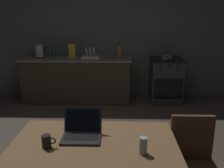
{
  "coord_description": "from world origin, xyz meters",
  "views": [
    {
      "loc": [
        0.27,
        -2.72,
        1.77
      ],
      "look_at": [
        0.17,
        0.75,
        0.78
      ],
      "focal_mm": 41.38,
      "sensor_mm": 36.0,
      "label": 1
    }
  ],
  "objects_px": {
    "electric_kettle": "(40,51)",
    "dish_rack": "(91,56)",
    "stove_oven": "(166,80)",
    "chair": "(193,160)",
    "bottle_b": "(54,51)",
    "coffee_mug": "(47,141)",
    "laptop": "(82,132)",
    "bottle": "(119,51)",
    "dining_table": "(94,151)",
    "drinking_glass": "(143,146)",
    "cereal_box": "(72,51)",
    "frying_pan": "(167,57)"
  },
  "relations": [
    {
      "from": "bottle_b",
      "to": "coffee_mug",
      "type": "bearing_deg",
      "value": -77.24
    },
    {
      "from": "dining_table",
      "to": "coffee_mug",
      "type": "xyz_separation_m",
      "value": [
        -0.36,
        -0.07,
        0.12
      ]
    },
    {
      "from": "bottle_b",
      "to": "frying_pan",
      "type": "bearing_deg",
      "value": -2.84
    },
    {
      "from": "electric_kettle",
      "to": "bottle",
      "type": "bearing_deg",
      "value": -1.84
    },
    {
      "from": "bottle_b",
      "to": "chair",
      "type": "bearing_deg",
      "value": -57.49
    },
    {
      "from": "dining_table",
      "to": "bottle",
      "type": "bearing_deg",
      "value": 86.41
    },
    {
      "from": "dining_table",
      "to": "dish_rack",
      "type": "relative_size",
      "value": 3.91
    },
    {
      "from": "coffee_mug",
      "to": "cereal_box",
      "type": "xyz_separation_m",
      "value": [
        -0.37,
        3.24,
        0.21
      ]
    },
    {
      "from": "laptop",
      "to": "bottle",
      "type": "relative_size",
      "value": 1.09
    },
    {
      "from": "chair",
      "to": "bottle_b",
      "type": "height_order",
      "value": "bottle_b"
    },
    {
      "from": "bottle",
      "to": "chair",
      "type": "bearing_deg",
      "value": -77.42
    },
    {
      "from": "stove_oven",
      "to": "chair",
      "type": "relative_size",
      "value": 0.99
    },
    {
      "from": "chair",
      "to": "dish_rack",
      "type": "height_order",
      "value": "dish_rack"
    },
    {
      "from": "drinking_glass",
      "to": "cereal_box",
      "type": "distance_m",
      "value": 3.5
    },
    {
      "from": "electric_kettle",
      "to": "drinking_glass",
      "type": "relative_size",
      "value": 2.0
    },
    {
      "from": "bottle",
      "to": "cereal_box",
      "type": "relative_size",
      "value": 1.13
    },
    {
      "from": "bottle",
      "to": "cereal_box",
      "type": "xyz_separation_m",
      "value": [
        -0.93,
        0.07,
        -0.01
      ]
    },
    {
      "from": "chair",
      "to": "electric_kettle",
      "type": "height_order",
      "value": "electric_kettle"
    },
    {
      "from": "chair",
      "to": "dish_rack",
      "type": "bearing_deg",
      "value": 119.27
    },
    {
      "from": "cereal_box",
      "to": "dish_rack",
      "type": "xyz_separation_m",
      "value": [
        0.37,
        -0.02,
        -0.08
      ]
    },
    {
      "from": "stove_oven",
      "to": "dish_rack",
      "type": "bearing_deg",
      "value": 179.9
    },
    {
      "from": "coffee_mug",
      "to": "dish_rack",
      "type": "relative_size",
      "value": 0.32
    },
    {
      "from": "dish_rack",
      "to": "bottle_b",
      "type": "relative_size",
      "value": 1.35
    },
    {
      "from": "dish_rack",
      "to": "bottle",
      "type": "bearing_deg",
      "value": -5.11
    },
    {
      "from": "coffee_mug",
      "to": "bottle_b",
      "type": "bearing_deg",
      "value": 102.76
    },
    {
      "from": "dining_table",
      "to": "laptop",
      "type": "relative_size",
      "value": 4.16
    },
    {
      "from": "bottle",
      "to": "bottle_b",
      "type": "distance_m",
      "value": 1.31
    },
    {
      "from": "cereal_box",
      "to": "bottle_b",
      "type": "height_order",
      "value": "cereal_box"
    },
    {
      "from": "chair",
      "to": "frying_pan",
      "type": "bearing_deg",
      "value": 92.0
    },
    {
      "from": "electric_kettle",
      "to": "dish_rack",
      "type": "height_order",
      "value": "electric_kettle"
    },
    {
      "from": "stove_oven",
      "to": "frying_pan",
      "type": "distance_m",
      "value": 0.47
    },
    {
      "from": "dining_table",
      "to": "coffee_mug",
      "type": "bearing_deg",
      "value": -168.99
    },
    {
      "from": "cereal_box",
      "to": "laptop",
      "type": "bearing_deg",
      "value": -78.56
    },
    {
      "from": "dining_table",
      "to": "frying_pan",
      "type": "bearing_deg",
      "value": 70.33
    },
    {
      "from": "chair",
      "to": "drinking_glass",
      "type": "bearing_deg",
      "value": -140.09
    },
    {
      "from": "dining_table",
      "to": "bottle_b",
      "type": "xyz_separation_m",
      "value": [
        -1.1,
        3.23,
        0.32
      ]
    },
    {
      "from": "electric_kettle",
      "to": "chair",
      "type": "bearing_deg",
      "value": -53.42
    },
    {
      "from": "coffee_mug",
      "to": "cereal_box",
      "type": "height_order",
      "value": "cereal_box"
    },
    {
      "from": "stove_oven",
      "to": "frying_pan",
      "type": "height_order",
      "value": "frying_pan"
    },
    {
      "from": "laptop",
      "to": "drinking_glass",
      "type": "bearing_deg",
      "value": -26.52
    },
    {
      "from": "bottle",
      "to": "drinking_glass",
      "type": "height_order",
      "value": "bottle"
    },
    {
      "from": "stove_oven",
      "to": "bottle_b",
      "type": "height_order",
      "value": "bottle_b"
    },
    {
      "from": "stove_oven",
      "to": "bottle",
      "type": "height_order",
      "value": "bottle"
    },
    {
      "from": "electric_kettle",
      "to": "bottle",
      "type": "relative_size",
      "value": 0.89
    },
    {
      "from": "dining_table",
      "to": "bottle_b",
      "type": "height_order",
      "value": "bottle_b"
    },
    {
      "from": "stove_oven",
      "to": "chair",
      "type": "height_order",
      "value": "chair"
    },
    {
      "from": "frying_pan",
      "to": "coffee_mug",
      "type": "height_order",
      "value": "frying_pan"
    },
    {
      "from": "stove_oven",
      "to": "bottle_b",
      "type": "relative_size",
      "value": 3.51
    },
    {
      "from": "frying_pan",
      "to": "dish_rack",
      "type": "xyz_separation_m",
      "value": [
        -1.48,
        0.03,
        0.02
      ]
    },
    {
      "from": "dining_table",
      "to": "bottle",
      "type": "relative_size",
      "value": 4.53
    }
  ]
}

